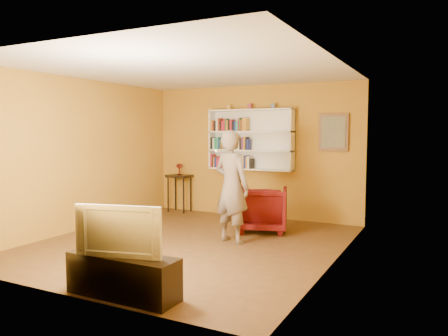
{
  "coord_description": "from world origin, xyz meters",
  "views": [
    {
      "loc": [
        3.55,
        -5.79,
        1.75
      ],
      "look_at": [
        0.21,
        0.75,
        1.15
      ],
      "focal_mm": 35.0,
      "sensor_mm": 36.0,
      "label": 1
    }
  ],
  "objects_px": {
    "bookshelf": "(252,140)",
    "tv_cabinet": "(123,276)",
    "television": "(122,230)",
    "ruby_lustre": "(179,167)",
    "person": "(232,187)",
    "armchair": "(262,209)",
    "console_table": "(179,181)"
  },
  "relations": [
    {
      "from": "bookshelf",
      "to": "tv_cabinet",
      "type": "relative_size",
      "value": 1.42
    },
    {
      "from": "television",
      "to": "ruby_lustre",
      "type": "bearing_deg",
      "value": 102.35
    },
    {
      "from": "person",
      "to": "tv_cabinet",
      "type": "distance_m",
      "value": 2.7
    },
    {
      "from": "bookshelf",
      "to": "tv_cabinet",
      "type": "bearing_deg",
      "value": -83.41
    },
    {
      "from": "armchair",
      "to": "console_table",
      "type": "bearing_deg",
      "value": -39.91
    },
    {
      "from": "ruby_lustre",
      "to": "person",
      "type": "height_order",
      "value": "person"
    },
    {
      "from": "console_table",
      "to": "armchair",
      "type": "bearing_deg",
      "value": -21.81
    },
    {
      "from": "console_table",
      "to": "person",
      "type": "xyz_separation_m",
      "value": [
        2.2,
        -1.89,
        0.21
      ]
    },
    {
      "from": "ruby_lustre",
      "to": "bookshelf",
      "type": "bearing_deg",
      "value": 5.5
    },
    {
      "from": "ruby_lustre",
      "to": "person",
      "type": "distance_m",
      "value": 2.9
    },
    {
      "from": "ruby_lustre",
      "to": "armchair",
      "type": "relative_size",
      "value": 0.28
    },
    {
      "from": "console_table",
      "to": "tv_cabinet",
      "type": "xyz_separation_m",
      "value": [
        2.2,
        -4.5,
        -0.45
      ]
    },
    {
      "from": "ruby_lustre",
      "to": "television",
      "type": "distance_m",
      "value": 5.01
    },
    {
      "from": "armchair",
      "to": "person",
      "type": "bearing_deg",
      "value": 63.5
    },
    {
      "from": "bookshelf",
      "to": "person",
      "type": "bearing_deg",
      "value": -75.08
    },
    {
      "from": "ruby_lustre",
      "to": "person",
      "type": "bearing_deg",
      "value": -40.56
    },
    {
      "from": "console_table",
      "to": "bookshelf",
      "type": "bearing_deg",
      "value": 5.5
    },
    {
      "from": "tv_cabinet",
      "to": "console_table",
      "type": "bearing_deg",
      "value": 116.02
    },
    {
      "from": "bookshelf",
      "to": "console_table",
      "type": "relative_size",
      "value": 2.2
    },
    {
      "from": "armchair",
      "to": "person",
      "type": "xyz_separation_m",
      "value": [
        -0.14,
        -0.95,
        0.5
      ]
    },
    {
      "from": "console_table",
      "to": "tv_cabinet",
      "type": "height_order",
      "value": "console_table"
    },
    {
      "from": "armchair",
      "to": "tv_cabinet",
      "type": "height_order",
      "value": "armchair"
    },
    {
      "from": "bookshelf",
      "to": "television",
      "type": "xyz_separation_m",
      "value": [
        0.54,
        -4.66,
        -0.87
      ]
    },
    {
      "from": "armchair",
      "to": "television",
      "type": "distance_m",
      "value": 3.58
    },
    {
      "from": "television",
      "to": "console_table",
      "type": "bearing_deg",
      "value": 102.35
    },
    {
      "from": "ruby_lustre",
      "to": "console_table",
      "type": "bearing_deg",
      "value": 116.57
    },
    {
      "from": "console_table",
      "to": "television",
      "type": "distance_m",
      "value": 5.01
    },
    {
      "from": "bookshelf",
      "to": "ruby_lustre",
      "type": "xyz_separation_m",
      "value": [
        -1.66,
        -0.16,
        -0.6
      ]
    },
    {
      "from": "person",
      "to": "television",
      "type": "height_order",
      "value": "person"
    },
    {
      "from": "console_table",
      "to": "tv_cabinet",
      "type": "relative_size",
      "value": 0.65
    },
    {
      "from": "bookshelf",
      "to": "armchair",
      "type": "relative_size",
      "value": 2.07
    },
    {
      "from": "tv_cabinet",
      "to": "person",
      "type": "bearing_deg",
      "value": 89.85
    }
  ]
}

